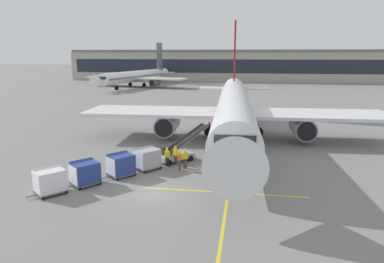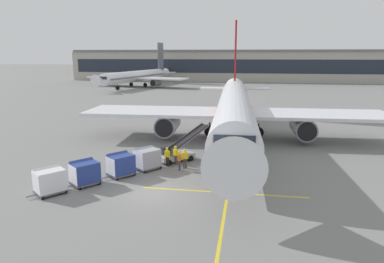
{
  "view_description": "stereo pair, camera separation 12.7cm",
  "coord_description": "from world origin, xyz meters",
  "px_view_note": "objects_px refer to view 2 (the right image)",
  "views": [
    {
      "loc": [
        6.64,
        -22.87,
        9.76
      ],
      "look_at": [
        1.8,
        7.74,
        2.9
      ],
      "focal_mm": 32.7,
      "sensor_mm": 36.0,
      "label": 1
    },
    {
      "loc": [
        6.76,
        -22.85,
        9.76
      ],
      "look_at": [
        1.8,
        7.74,
        2.9
      ],
      "focal_mm": 32.7,
      "sensor_mm": 36.0,
      "label": 2
    }
  ],
  "objects_px": {
    "distant_airplane": "(137,76)",
    "baggage_cart_lead": "(147,158)",
    "baggage_cart_third": "(85,172)",
    "safety_cone_engine_keepout": "(186,135)",
    "belt_loader": "(178,152)",
    "safety_cone_wingtip": "(178,144)",
    "parked_airplane": "(234,109)",
    "baggage_cart_fourth": "(49,180)",
    "baggage_cart_second": "(120,164)",
    "ground_crew_by_carts": "(179,159)",
    "ground_crew_wingwalker": "(167,155)",
    "ground_crew_by_loader": "(185,157)",
    "ground_crew_marshaller": "(176,154)",
    "safety_cone_nose_mark": "(187,137)"
  },
  "relations": [
    {
      "from": "ground_crew_marshaller",
      "to": "ground_crew_by_carts",
      "type": "bearing_deg",
      "value": -66.26
    },
    {
      "from": "distant_airplane",
      "to": "ground_crew_marshaller",
      "type": "bearing_deg",
      "value": -69.49
    },
    {
      "from": "parked_airplane",
      "to": "ground_crew_marshaller",
      "type": "xyz_separation_m",
      "value": [
        -4.73,
        -10.67,
        -2.59
      ]
    },
    {
      "from": "baggage_cart_third",
      "to": "ground_crew_wingwalker",
      "type": "bearing_deg",
      "value": 46.36
    },
    {
      "from": "belt_loader",
      "to": "baggage_cart_fourth",
      "type": "bearing_deg",
      "value": -128.99
    },
    {
      "from": "baggage_cart_second",
      "to": "ground_crew_marshaller",
      "type": "bearing_deg",
      "value": 43.81
    },
    {
      "from": "safety_cone_nose_mark",
      "to": "ground_crew_wingwalker",
      "type": "bearing_deg",
      "value": -90.08
    },
    {
      "from": "baggage_cart_second",
      "to": "distant_airplane",
      "type": "xyz_separation_m",
      "value": [
        -23.8,
        77.51,
        2.17
      ]
    },
    {
      "from": "belt_loader",
      "to": "baggage_cart_third",
      "type": "distance_m",
      "value": 9.19
    },
    {
      "from": "ground_crew_wingwalker",
      "to": "baggage_cart_lead",
      "type": "bearing_deg",
      "value": -145.57
    },
    {
      "from": "belt_loader",
      "to": "distant_airplane",
      "type": "bearing_deg",
      "value": 110.77
    },
    {
      "from": "parked_airplane",
      "to": "ground_crew_wingwalker",
      "type": "bearing_deg",
      "value": -115.48
    },
    {
      "from": "parked_airplane",
      "to": "baggage_cart_fourth",
      "type": "distance_m",
      "value": 22.49
    },
    {
      "from": "ground_crew_by_carts",
      "to": "safety_cone_wingtip",
      "type": "height_order",
      "value": "ground_crew_by_carts"
    },
    {
      "from": "ground_crew_wingwalker",
      "to": "belt_loader",
      "type": "bearing_deg",
      "value": 71.43
    },
    {
      "from": "parked_airplane",
      "to": "ground_crew_wingwalker",
      "type": "height_order",
      "value": "parked_airplane"
    },
    {
      "from": "safety_cone_nose_mark",
      "to": "ground_crew_marshaller",
      "type": "bearing_deg",
      "value": -86.19
    },
    {
      "from": "ground_crew_marshaller",
      "to": "baggage_cart_third",
      "type": "bearing_deg",
      "value": -133.95
    },
    {
      "from": "baggage_cart_third",
      "to": "safety_cone_engine_keepout",
      "type": "relative_size",
      "value": 4.25
    },
    {
      "from": "ground_crew_by_carts",
      "to": "distant_airplane",
      "type": "height_order",
      "value": "distant_airplane"
    },
    {
      "from": "safety_cone_nose_mark",
      "to": "distant_airplane",
      "type": "bearing_deg",
      "value": 112.72
    },
    {
      "from": "baggage_cart_lead",
      "to": "safety_cone_nose_mark",
      "type": "xyz_separation_m",
      "value": [
        1.55,
        11.02,
        -0.62
      ]
    },
    {
      "from": "ground_crew_by_carts",
      "to": "safety_cone_nose_mark",
      "type": "relative_size",
      "value": 2.26
    },
    {
      "from": "safety_cone_wingtip",
      "to": "parked_airplane",
      "type": "bearing_deg",
      "value": 38.36
    },
    {
      "from": "baggage_cart_third",
      "to": "safety_cone_wingtip",
      "type": "height_order",
      "value": "baggage_cart_third"
    },
    {
      "from": "baggage_cart_second",
      "to": "belt_loader",
      "type": "bearing_deg",
      "value": 51.89
    },
    {
      "from": "baggage_cart_fourth",
      "to": "safety_cone_engine_keepout",
      "type": "distance_m",
      "value": 19.71
    },
    {
      "from": "baggage_cart_fourth",
      "to": "ground_crew_by_carts",
      "type": "relative_size",
      "value": 1.5
    },
    {
      "from": "baggage_cart_second",
      "to": "safety_cone_nose_mark",
      "type": "bearing_deg",
      "value": 76.19
    },
    {
      "from": "baggage_cart_lead",
      "to": "belt_loader",
      "type": "bearing_deg",
      "value": 52.8
    },
    {
      "from": "safety_cone_engine_keepout",
      "to": "baggage_cart_third",
      "type": "bearing_deg",
      "value": -106.15
    },
    {
      "from": "baggage_cart_third",
      "to": "ground_crew_marshaller",
      "type": "bearing_deg",
      "value": 46.05
    },
    {
      "from": "safety_cone_wingtip",
      "to": "ground_crew_marshaller",
      "type": "bearing_deg",
      "value": -80.03
    },
    {
      "from": "ground_crew_wingwalker",
      "to": "distant_airplane",
      "type": "distance_m",
      "value": 79.21
    },
    {
      "from": "ground_crew_by_loader",
      "to": "ground_crew_marshaller",
      "type": "bearing_deg",
      "value": 140.29
    },
    {
      "from": "parked_airplane",
      "to": "safety_cone_engine_keepout",
      "type": "relative_size",
      "value": 72.96
    },
    {
      "from": "distant_airplane",
      "to": "baggage_cart_lead",
      "type": "bearing_deg",
      "value": -71.37
    },
    {
      "from": "belt_loader",
      "to": "baggage_cart_second",
      "type": "bearing_deg",
      "value": -128.11
    },
    {
      "from": "baggage_cart_second",
      "to": "ground_crew_by_carts",
      "type": "height_order",
      "value": "baggage_cart_second"
    },
    {
      "from": "parked_airplane",
      "to": "ground_crew_marshaller",
      "type": "relative_size",
      "value": 25.82
    },
    {
      "from": "ground_crew_wingwalker",
      "to": "baggage_cart_second",
      "type": "bearing_deg",
      "value": -136.12
    },
    {
      "from": "belt_loader",
      "to": "ground_crew_by_loader",
      "type": "relative_size",
      "value": 2.66
    },
    {
      "from": "baggage_cart_second",
      "to": "ground_crew_by_loader",
      "type": "bearing_deg",
      "value": 30.25
    },
    {
      "from": "ground_crew_by_carts",
      "to": "baggage_cart_third",
      "type": "bearing_deg",
      "value": -144.63
    },
    {
      "from": "parked_airplane",
      "to": "baggage_cart_fourth",
      "type": "relative_size",
      "value": 17.17
    },
    {
      "from": "baggage_cart_fourth",
      "to": "ground_crew_marshaller",
      "type": "height_order",
      "value": "baggage_cart_fourth"
    },
    {
      "from": "parked_airplane",
      "to": "distant_airplane",
      "type": "bearing_deg",
      "value": 117.12
    },
    {
      "from": "baggage_cart_lead",
      "to": "baggage_cart_fourth",
      "type": "bearing_deg",
      "value": -129.75
    },
    {
      "from": "safety_cone_nose_mark",
      "to": "belt_loader",
      "type": "bearing_deg",
      "value": -86.02
    },
    {
      "from": "baggage_cart_lead",
      "to": "ground_crew_wingwalker",
      "type": "bearing_deg",
      "value": 34.43
    }
  ]
}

